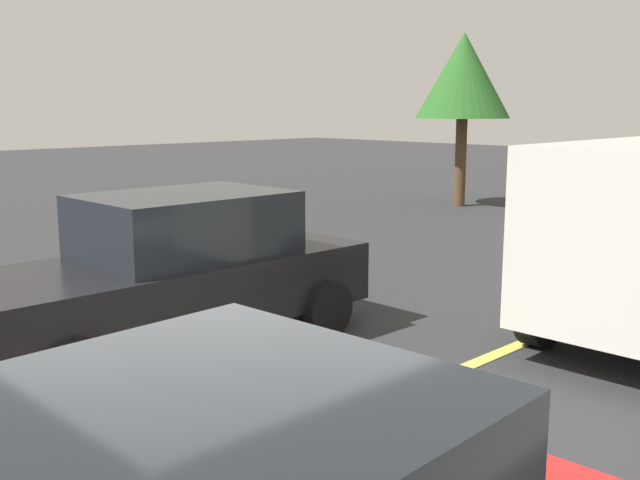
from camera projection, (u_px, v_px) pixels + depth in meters
name	position (u px, v px, depth m)	size (l,w,h in m)	color
ground_plane	(213.00, 474.00, 5.29)	(80.00, 80.00, 0.00)	#2D2D30
lane_marking_centre	(459.00, 370.00, 7.36)	(28.00, 0.16, 0.01)	#E0D14C
car_black_crossing	(174.00, 272.00, 7.93)	(4.42, 1.96, 1.67)	black
tree_left_verge	(463.00, 77.00, 18.84)	(2.40, 2.40, 4.39)	#513823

